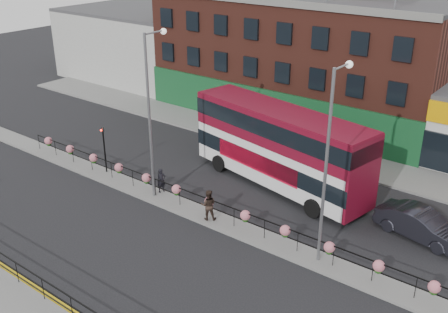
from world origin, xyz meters
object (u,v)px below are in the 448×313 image
Objects in this scene: pedestrian_a at (161,181)px; lamp_column_west at (152,103)px; pedestrian_b at (208,205)px; double_decker_bus at (280,140)px; lamp_column_east at (330,151)px; car at (421,225)px.

lamp_column_west is (-0.04, -0.39, 5.13)m from pedestrian_a.
pedestrian_b is 0.18× the size of lamp_column_west.
double_decker_bus is 7.16× the size of pedestrian_b.
pedestrian_b is at bearing -96.73° from double_decker_bus.
double_decker_bus is 6.61m from pedestrian_b.
lamp_column_west reaches higher than lamp_column_east.
car is 0.51× the size of lamp_column_west.
lamp_column_east is (11.25, 0.09, -0.13)m from lamp_column_west.
double_decker_bus is at bearing -22.86° from pedestrian_a.
pedestrian_a is (-5.14, -5.41, -2.23)m from double_decker_bus.
pedestrian_a is at bearing -133.57° from double_decker_bus.
car is 15.22m from pedestrian_a.
lamp_column_west reaches higher than pedestrian_b.
car is 0.53× the size of lamp_column_east.
pedestrian_b is at bearing -5.42° from lamp_column_west.
lamp_column_west is at bearing -41.61° from pedestrian_b.
lamp_column_east reaches higher than double_decker_bus.
double_decker_bus is 1.31× the size of lamp_column_west.
lamp_column_west is (-4.45, 0.42, 4.99)m from pedestrian_b.
pedestrian_a is at bearing 178.46° from lamp_column_east.
pedestrian_b reaches higher than pedestrian_a.
pedestrian_a reaches higher than car.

